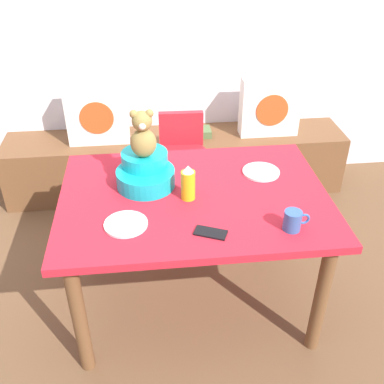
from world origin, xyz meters
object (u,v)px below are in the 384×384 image
Objects in this scene: pillow_floral_left at (97,114)px; highchair at (182,157)px; book_stack at (198,132)px; coffee_mug at (293,220)px; pillow_floral_right at (270,107)px; dinner_plate_far at (126,224)px; teddy_bear at (143,135)px; dinner_plate_near at (261,172)px; ketchup_bottle at (188,183)px; cell_phone at (211,233)px; infant_seat_teal at (145,171)px; dining_table at (194,210)px.

pillow_floral_left is 0.56× the size of highchair.
book_stack is 1.60m from coffee_mug.
pillow_floral_right reaches higher than dinner_plate_far.
highchair is at bearing 69.47° from teddy_bear.
teddy_bear is 1.25× the size of dinner_plate_near.
ketchup_bottle is at bearing -154.39° from dinner_plate_near.
pillow_floral_left reaches higher than dinner_plate_far.
pillow_floral_left reaches higher than highchair.
dinner_plate_far is at bearing -151.65° from dinner_plate_near.
coffee_mug is at bearing -87.57° from dinner_plate_near.
pillow_floral_left is at bearing 180.00° from pillow_floral_right.
teddy_bear is 1.74× the size of cell_phone.
ketchup_bottle reaches higher than infant_seat_teal.
cell_phone is (0.04, -0.32, 0.10)m from dining_table.
ketchup_bottle is at bearing 36.76° from cell_phone.
dining_table is 5.38× the size of teddy_bear.
ketchup_bottle is 0.92× the size of dinner_plate_far.
dining_table is (0.57, -1.21, -0.04)m from pillow_floral_left.
infant_seat_teal is at bearing -110.55° from highchair.
dining_table is 1.70× the size of highchair.
cell_phone is at bearing -94.77° from book_stack.
book_stack is at bearing 80.98° from ketchup_bottle.
coffee_mug is (-0.30, -1.54, 0.11)m from pillow_floral_right.
dinner_plate_near is 1.00× the size of dinner_plate_far.
dinner_plate_far is (-0.10, -0.35, -0.07)m from infant_seat_teal.
infant_seat_teal is (-0.94, -1.08, 0.13)m from pillow_floral_right.
coffee_mug is 0.37m from cell_phone.
dining_table is 0.32m from infant_seat_teal.
pillow_floral_left is 1.34m from dining_table.
highchair is 3.95× the size of dinner_plate_far.
pillow_floral_left and infant_seat_teal have the same top height.
dinner_plate_near is 0.60m from cell_phone.
ketchup_bottle is (-0.74, -1.24, 0.15)m from pillow_floral_right.
dinner_plate_far is at bearing -148.11° from ketchup_bottle.
ketchup_bottle is 0.53m from coffee_mug.
highchair is at bearing 24.53° from cell_phone.
ketchup_bottle is at bearing -38.06° from teddy_bear.
pillow_floral_left is 1.45m from dinner_plate_far.
pillow_floral_left is 2.20× the size of book_stack.
teddy_bear is at bearing 150.80° from dining_table.
cell_phone is (-0.35, -0.49, -0.00)m from dinner_plate_near.
dinner_plate_far is at bearing -147.28° from dining_table.
dinner_plate_near is 1.39× the size of cell_phone.
teddy_bear is (-0.40, -1.10, 0.53)m from book_stack.
pillow_floral_left is 1.76× the size of teddy_bear.
book_stack is 0.25× the size of highchair.
dining_table is 0.54m from coffee_mug.
dinner_plate_far is (-0.50, -1.45, 0.26)m from book_stack.
highchair is 4.27× the size of ketchup_bottle.
dining_table is (-0.17, -1.23, 0.16)m from book_stack.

